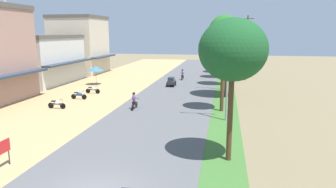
{
  "coord_description": "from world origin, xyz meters",
  "views": [
    {
      "loc": [
        5.55,
        -11.49,
        7.2
      ],
      "look_at": [
        0.5,
        15.51,
        1.65
      ],
      "focal_mm": 32.53,
      "sensor_mm": 36.0,
      "label": 1
    }
  ],
  "objects_px": {
    "vendor_umbrella": "(96,69)",
    "median_tree_fifth": "(228,31)",
    "median_tree_nearest": "(233,50)",
    "motorbike_ahead_second": "(134,101)",
    "streetlamp_mid": "(227,57)",
    "motorbike_ahead_third": "(183,75)",
    "streetlamp_near": "(228,66)",
    "streetlamp_far": "(227,48)",
    "car_hatchback_charcoal": "(171,81)",
    "parked_motorbike_third": "(93,89)",
    "street_signboard": "(1,150)",
    "utility_pole_near": "(247,47)",
    "median_tree_third": "(228,47)",
    "median_tree_second": "(224,37)",
    "median_tree_sixth": "(227,36)",
    "parked_motorbike_nearest": "(57,104)",
    "median_tree_fourth": "(228,33)",
    "parked_motorbike_second": "(79,95)"
  },
  "relations": [
    {
      "from": "streetlamp_near",
      "to": "car_hatchback_charcoal",
      "type": "distance_m",
      "value": 17.32
    },
    {
      "from": "utility_pole_near",
      "to": "median_tree_third",
      "type": "bearing_deg",
      "value": -102.24
    },
    {
      "from": "streetlamp_near",
      "to": "motorbike_ahead_second",
      "type": "xyz_separation_m",
      "value": [
        -8.53,
        2.17,
        -3.69
      ]
    },
    {
      "from": "median_tree_nearest",
      "to": "motorbike_ahead_second",
      "type": "height_order",
      "value": "median_tree_nearest"
    },
    {
      "from": "car_hatchback_charcoal",
      "to": "motorbike_ahead_third",
      "type": "bearing_deg",
      "value": 83.15
    },
    {
      "from": "median_tree_second",
      "to": "motorbike_ahead_second",
      "type": "xyz_separation_m",
      "value": [
        -8.14,
        -0.91,
        -5.98
      ]
    },
    {
      "from": "street_signboard",
      "to": "median_tree_second",
      "type": "bearing_deg",
      "value": 52.07
    },
    {
      "from": "streetlamp_near",
      "to": "vendor_umbrella",
      "type": "bearing_deg",
      "value": 140.63
    },
    {
      "from": "median_tree_nearest",
      "to": "motorbike_ahead_second",
      "type": "xyz_separation_m",
      "value": [
        -8.68,
        10.27,
        -5.41
      ]
    },
    {
      "from": "parked_motorbike_third",
      "to": "parked_motorbike_second",
      "type": "bearing_deg",
      "value": -92.27
    },
    {
      "from": "median_tree_fifth",
      "to": "car_hatchback_charcoal",
      "type": "distance_m",
      "value": 13.17
    },
    {
      "from": "parked_motorbike_third",
      "to": "street_signboard",
      "type": "xyz_separation_m",
      "value": [
        3.89,
        -20.08,
        0.55
      ]
    },
    {
      "from": "vendor_umbrella",
      "to": "median_tree_sixth",
      "type": "xyz_separation_m",
      "value": [
        17.83,
        15.94,
        4.34
      ]
    },
    {
      "from": "parked_motorbike_nearest",
      "to": "street_signboard",
      "type": "relative_size",
      "value": 1.2
    },
    {
      "from": "parked_motorbike_second",
      "to": "motorbike_ahead_third",
      "type": "relative_size",
      "value": 1.0
    },
    {
      "from": "parked_motorbike_second",
      "to": "motorbike_ahead_third",
      "type": "xyz_separation_m",
      "value": [
        9.18,
        15.87,
        0.3
      ]
    },
    {
      "from": "median_tree_nearest",
      "to": "streetlamp_mid",
      "type": "xyz_separation_m",
      "value": [
        -0.15,
        21.38,
        -1.99
      ]
    },
    {
      "from": "parked_motorbike_third",
      "to": "utility_pole_near",
      "type": "bearing_deg",
      "value": 38.19
    },
    {
      "from": "median_tree_sixth",
      "to": "utility_pole_near",
      "type": "height_order",
      "value": "utility_pole_near"
    },
    {
      "from": "parked_motorbike_second",
      "to": "median_tree_nearest",
      "type": "bearing_deg",
      "value": -40.15
    },
    {
      "from": "median_tree_fifth",
      "to": "median_tree_sixth",
      "type": "height_order",
      "value": "median_tree_fifth"
    },
    {
      "from": "median_tree_fifth",
      "to": "car_hatchback_charcoal",
      "type": "relative_size",
      "value": 4.64
    },
    {
      "from": "parked_motorbike_second",
      "to": "median_tree_second",
      "type": "distance_m",
      "value": 16.74
    },
    {
      "from": "median_tree_sixth",
      "to": "streetlamp_mid",
      "type": "distance_m",
      "value": 17.44
    },
    {
      "from": "median_tree_nearest",
      "to": "median_tree_second",
      "type": "distance_m",
      "value": 11.21
    },
    {
      "from": "vendor_umbrella",
      "to": "median_tree_fifth",
      "type": "xyz_separation_m",
      "value": [
        17.85,
        9.25,
        5.19
      ]
    },
    {
      "from": "vendor_umbrella",
      "to": "median_tree_second",
      "type": "xyz_separation_m",
      "value": [
        17.43,
        -11.54,
        4.53
      ]
    },
    {
      "from": "parked_motorbike_nearest",
      "to": "streetlamp_mid",
      "type": "xyz_separation_m",
      "value": [
        15.88,
        12.25,
        3.72
      ]
    },
    {
      "from": "streetlamp_far",
      "to": "median_tree_sixth",
      "type": "bearing_deg",
      "value": -89.87
    },
    {
      "from": "median_tree_second",
      "to": "car_hatchback_charcoal",
      "type": "distance_m",
      "value": 15.25
    },
    {
      "from": "streetlamp_near",
      "to": "streetlamp_far",
      "type": "relative_size",
      "value": 1.07
    },
    {
      "from": "median_tree_fifth",
      "to": "median_tree_sixth",
      "type": "bearing_deg",
      "value": 90.12
    },
    {
      "from": "motorbike_ahead_second",
      "to": "utility_pole_near",
      "type": "bearing_deg",
      "value": 61.44
    },
    {
      "from": "streetlamp_mid",
      "to": "motorbike_ahead_second",
      "type": "distance_m",
      "value": 14.43
    },
    {
      "from": "median_tree_second",
      "to": "streetlamp_mid",
      "type": "distance_m",
      "value": 10.52
    },
    {
      "from": "median_tree_third",
      "to": "streetlamp_far",
      "type": "bearing_deg",
      "value": 90.01
    },
    {
      "from": "streetlamp_near",
      "to": "streetlamp_far",
      "type": "height_order",
      "value": "streetlamp_near"
    },
    {
      "from": "vendor_umbrella",
      "to": "streetlamp_mid",
      "type": "xyz_separation_m",
      "value": [
        17.83,
        -1.34,
        1.97
      ]
    },
    {
      "from": "median_tree_nearest",
      "to": "median_tree_fourth",
      "type": "relative_size",
      "value": 0.87
    },
    {
      "from": "parked_motorbike_nearest",
      "to": "median_tree_nearest",
      "type": "distance_m",
      "value": 19.31
    },
    {
      "from": "median_tree_nearest",
      "to": "utility_pole_near",
      "type": "relative_size",
      "value": 0.82
    },
    {
      "from": "median_tree_second",
      "to": "median_tree_fifth",
      "type": "height_order",
      "value": "median_tree_fifth"
    },
    {
      "from": "parked_motorbike_third",
      "to": "median_tree_fifth",
      "type": "height_order",
      "value": "median_tree_fifth"
    },
    {
      "from": "median_tree_fourth",
      "to": "streetlamp_near",
      "type": "bearing_deg",
      "value": -90.11
    },
    {
      "from": "median_tree_third",
      "to": "median_tree_sixth",
      "type": "height_order",
      "value": "median_tree_sixth"
    },
    {
      "from": "parked_motorbike_nearest",
      "to": "streetlamp_near",
      "type": "height_order",
      "value": "streetlamp_near"
    },
    {
      "from": "median_tree_nearest",
      "to": "streetlamp_near",
      "type": "distance_m",
      "value": 8.28
    },
    {
      "from": "car_hatchback_charcoal",
      "to": "utility_pole_near",
      "type": "bearing_deg",
      "value": 37.95
    },
    {
      "from": "median_tree_nearest",
      "to": "car_hatchback_charcoal",
      "type": "bearing_deg",
      "value": 107.66
    },
    {
      "from": "motorbike_ahead_third",
      "to": "streetlamp_near",
      "type": "bearing_deg",
      "value": -72.77
    }
  ]
}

